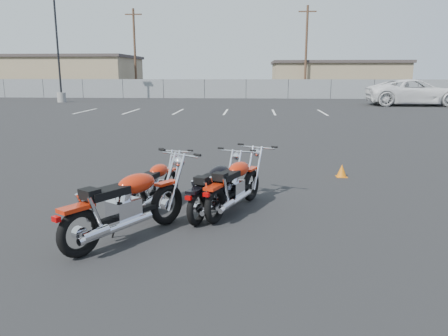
# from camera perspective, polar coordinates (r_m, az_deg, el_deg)

# --- Properties ---
(ground) EXTENTS (120.00, 120.00, 0.00)m
(ground) POSITION_cam_1_polar(r_m,az_deg,el_deg) (7.80, -1.77, -5.59)
(ground) COLOR black
(ground) RESTS_ON ground
(motorcycle_front_red) EXTENTS (0.89, 1.89, 0.93)m
(motorcycle_front_red) POSITION_cam_1_polar(r_m,az_deg,el_deg) (7.99, -8.95, -2.15)
(motorcycle_front_red) COLOR black
(motorcycle_front_red) RESTS_ON ground
(motorcycle_second_black) EXTENTS (1.10, 2.00, 0.99)m
(motorcycle_second_black) POSITION_cam_1_polar(r_m,az_deg,el_deg) (7.54, -1.11, -2.63)
(motorcycle_second_black) COLOR black
(motorcycle_second_black) RESTS_ON ground
(motorcycle_third_red) EXTENTS (1.70, 2.20, 1.16)m
(motorcycle_third_red) POSITION_cam_1_polar(r_m,az_deg,el_deg) (6.49, -12.57, -4.72)
(motorcycle_third_red) COLOR black
(motorcycle_third_red) RESTS_ON ground
(motorcycle_rear_red) EXTENTS (1.24, 2.09, 1.04)m
(motorcycle_rear_red) POSITION_cam_1_polar(r_m,az_deg,el_deg) (7.65, 1.42, -2.24)
(motorcycle_rear_red) COLOR black
(motorcycle_rear_red) RESTS_ON ground
(training_cone_near) EXTENTS (0.25, 0.25, 0.30)m
(training_cone_near) POSITION_cam_1_polar(r_m,az_deg,el_deg) (10.62, 15.13, -0.33)
(training_cone_near) COLOR orange
(training_cone_near) RESTS_ON ground
(light_pole_west) EXTENTS (0.80, 0.70, 9.70)m
(light_pole_west) POSITION_cam_1_polar(r_m,az_deg,el_deg) (39.17, -20.68, 11.68)
(light_pole_west) COLOR gray
(light_pole_west) RESTS_ON ground
(chainlink_fence) EXTENTS (80.06, 0.06, 1.80)m
(chainlink_fence) POSITION_cam_1_polar(r_m,az_deg,el_deg) (42.42, 2.90, 10.29)
(chainlink_fence) COLOR slate
(chainlink_fence) RESTS_ON ground
(tan_building_west) EXTENTS (18.40, 10.40, 4.30)m
(tan_building_west) POSITION_cam_1_polar(r_m,az_deg,el_deg) (54.37, -21.30, 11.26)
(tan_building_west) COLOR #907E5D
(tan_building_west) RESTS_ON ground
(tan_building_east) EXTENTS (14.40, 9.40, 3.70)m
(tan_building_east) POSITION_cam_1_polar(r_m,az_deg,el_deg) (52.21, 14.36, 11.36)
(tan_building_east) COLOR #907E5D
(tan_building_east) RESTS_ON ground
(utility_pole_b) EXTENTS (1.80, 0.24, 9.00)m
(utility_pole_b) POSITION_cam_1_polar(r_m,az_deg,el_deg) (49.12, -11.57, 14.76)
(utility_pole_b) COLOR #402A1D
(utility_pole_b) RESTS_ON ground
(utility_pole_c) EXTENTS (1.80, 0.24, 9.00)m
(utility_pole_c) POSITION_cam_1_polar(r_m,az_deg,el_deg) (46.74, 10.68, 14.93)
(utility_pole_c) COLOR #402A1D
(utility_pole_c) RESTS_ON ground
(parking_line_stripes) EXTENTS (15.12, 4.00, 0.01)m
(parking_line_stripes) POSITION_cam_1_polar(r_m,az_deg,el_deg) (27.68, -2.90, 7.35)
(parking_line_stripes) COLOR silver
(parking_line_stripes) RESTS_ON ground
(white_van) EXTENTS (3.47, 8.15, 3.06)m
(white_van) POSITION_cam_1_polar(r_m,az_deg,el_deg) (35.93, 23.76, 9.92)
(white_van) COLOR white
(white_van) RESTS_ON ground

